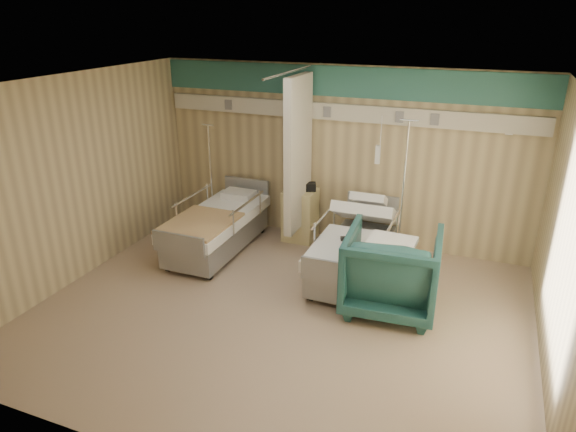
% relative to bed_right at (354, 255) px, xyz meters
% --- Properties ---
extents(ground, '(6.00, 5.00, 0.00)m').
position_rel_bed_right_xyz_m(ground, '(-0.60, -1.30, -0.32)').
color(ground, '#A0846E').
rests_on(ground, ground).
extents(room_walls, '(6.04, 5.04, 2.82)m').
position_rel_bed_right_xyz_m(room_walls, '(-0.63, -1.05, 1.55)').
color(room_walls, tan).
rests_on(room_walls, ground).
extents(bed_right, '(1.00, 2.16, 0.63)m').
position_rel_bed_right_xyz_m(bed_right, '(0.00, 0.00, 0.00)').
color(bed_right, white).
rests_on(bed_right, ground).
extents(bed_left, '(1.00, 2.16, 0.63)m').
position_rel_bed_right_xyz_m(bed_left, '(-2.20, 0.00, 0.00)').
color(bed_left, white).
rests_on(bed_left, ground).
extents(bedside_cabinet, '(0.50, 0.48, 0.85)m').
position_rel_bed_right_xyz_m(bedside_cabinet, '(-1.15, 0.90, 0.11)').
color(bedside_cabinet, '#D2C183').
rests_on(bedside_cabinet, ground).
extents(visitor_armchair, '(1.21, 1.24, 1.06)m').
position_rel_bed_right_xyz_m(visitor_armchair, '(0.65, -0.67, 0.21)').
color(visitor_armchair, '#205151').
rests_on(visitor_armchair, ground).
extents(waffle_blanket, '(0.58, 0.52, 0.06)m').
position_rel_bed_right_xyz_m(waffle_blanket, '(0.62, -0.68, 0.78)').
color(waffle_blanket, white).
rests_on(waffle_blanket, visitor_armchair).
extents(iv_stand_right, '(0.38, 0.38, 2.15)m').
position_rel_bed_right_xyz_m(iv_stand_right, '(0.50, 0.73, 0.12)').
color(iv_stand_right, silver).
rests_on(iv_stand_right, ground).
extents(iv_stand_left, '(0.33, 0.33, 1.84)m').
position_rel_bed_right_xyz_m(iv_stand_left, '(-2.68, 0.71, 0.06)').
color(iv_stand_left, silver).
rests_on(iv_stand_left, ground).
extents(call_remote, '(0.20, 0.14, 0.04)m').
position_rel_bed_right_xyz_m(call_remote, '(-0.05, -0.21, 0.34)').
color(call_remote, black).
rests_on(call_remote, bed_right).
extents(tan_blanket, '(0.91, 1.14, 0.04)m').
position_rel_bed_right_xyz_m(tan_blanket, '(-2.21, -0.46, 0.33)').
color(tan_blanket, tan).
rests_on(tan_blanket, bed_left).
extents(toiletry_bag, '(0.28, 0.23, 0.13)m').
position_rel_bed_right_xyz_m(toiletry_bag, '(-1.03, 0.94, 0.60)').
color(toiletry_bag, black).
rests_on(toiletry_bag, bedside_cabinet).
extents(white_cup, '(0.12, 0.12, 0.14)m').
position_rel_bed_right_xyz_m(white_cup, '(-1.23, 0.88, 0.61)').
color(white_cup, white).
rests_on(white_cup, bedside_cabinet).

